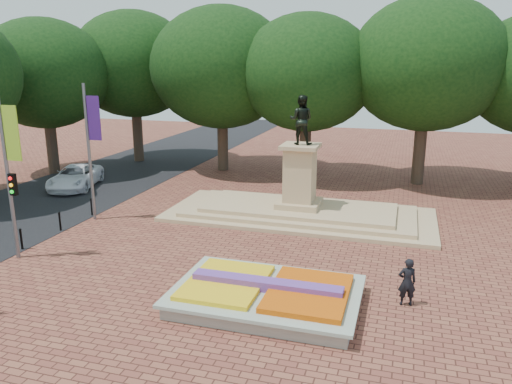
# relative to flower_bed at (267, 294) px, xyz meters

# --- Properties ---
(ground) EXTENTS (90.00, 90.00, 0.00)m
(ground) POSITION_rel_flower_bed_xyz_m (-1.03, 2.00, -0.38)
(ground) COLOR brown
(ground) RESTS_ON ground
(asphalt_street) EXTENTS (9.00, 90.00, 0.02)m
(asphalt_street) POSITION_rel_flower_bed_xyz_m (-16.03, 7.00, -0.37)
(asphalt_street) COLOR black
(asphalt_street) RESTS_ON ground
(flower_bed) EXTENTS (6.30, 4.30, 0.91)m
(flower_bed) POSITION_rel_flower_bed_xyz_m (0.00, 0.00, 0.00)
(flower_bed) COLOR gray
(flower_bed) RESTS_ON ground
(monument) EXTENTS (14.00, 6.00, 6.40)m
(monument) POSITION_rel_flower_bed_xyz_m (-1.03, 10.00, 0.50)
(monument) COLOR tan
(monument) RESTS_ON ground
(tree_row_back) EXTENTS (44.80, 8.80, 10.43)m
(tree_row_back) POSITION_rel_flower_bed_xyz_m (1.31, 20.00, 6.29)
(tree_row_back) COLOR #39281F
(tree_row_back) RESTS_ON ground
(banner_poles) EXTENTS (0.88, 11.17, 7.00)m
(banner_poles) POSITION_rel_flower_bed_xyz_m (-11.10, 0.69, 3.50)
(banner_poles) COLOR slate
(banner_poles) RESTS_ON ground
(van) EXTENTS (3.83, 5.69, 1.45)m
(van) POSITION_rel_flower_bed_xyz_m (-16.30, 11.89, 0.35)
(van) COLOR white
(van) RESTS_ON ground
(pedestrian) EXTENTS (0.70, 0.55, 1.69)m
(pedestrian) POSITION_rel_flower_bed_xyz_m (4.54, 1.36, 0.47)
(pedestrian) COLOR black
(pedestrian) RESTS_ON ground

